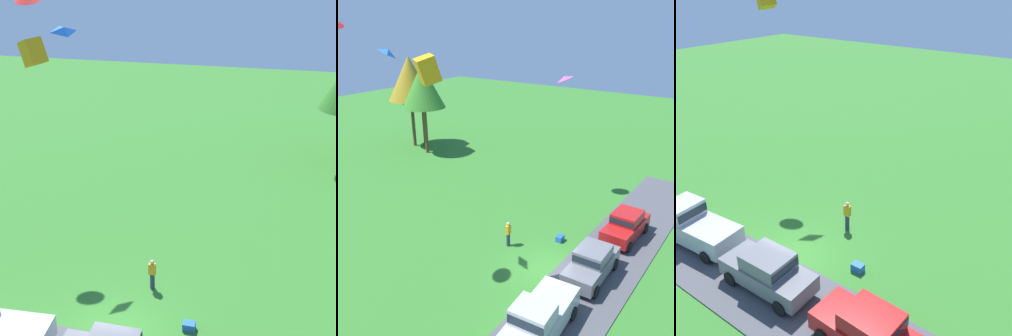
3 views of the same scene
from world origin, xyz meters
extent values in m
plane|color=#337528|center=(0.00, 0.00, 0.00)|extent=(120.00, 120.00, 0.00)
cube|color=#4C4C51|center=(0.00, -2.48, 0.03)|extent=(36.00, 4.40, 0.06)
cube|color=#B7B7BC|center=(-4.65, -2.18, 0.90)|extent=(5.13, 2.29, 1.00)
cube|color=#B7B7BC|center=(-5.44, -2.25, 1.80)|extent=(1.63, 1.87, 0.80)
cube|color=#19232D|center=(-5.44, -2.25, 1.80)|extent=(1.66, 1.84, 0.44)
cylinder|color=black|center=(-6.41, -1.42, 0.40)|extent=(0.70, 0.29, 0.68)
cylinder|color=black|center=(-2.88, -2.95, 0.40)|extent=(0.70, 0.29, 0.68)
cylinder|color=black|center=(-3.02, -1.15, 0.40)|extent=(0.70, 0.29, 0.68)
cube|color=slate|center=(0.74, -2.30, 0.80)|extent=(4.44, 1.90, 0.80)
cube|color=slate|center=(0.84, -2.30, 1.55)|extent=(2.04, 1.69, 0.70)
cube|color=#19232D|center=(0.84, -2.30, 1.55)|extent=(2.08, 1.66, 0.38)
cylinder|color=black|center=(-0.74, -3.19, 0.40)|extent=(0.69, 0.26, 0.68)
cylinder|color=black|center=(-0.78, -1.48, 0.40)|extent=(0.69, 0.26, 0.68)
cylinder|color=black|center=(2.25, -3.12, 0.40)|extent=(0.69, 0.26, 0.68)
cylinder|color=black|center=(2.21, -1.41, 0.40)|extent=(0.69, 0.26, 0.68)
cube|color=red|center=(6.08, -2.37, 0.80)|extent=(4.47, 1.98, 0.80)
cube|color=red|center=(6.18, -2.37, 1.55)|extent=(2.07, 1.72, 0.70)
cube|color=#19232D|center=(6.18, -2.37, 1.55)|extent=(2.10, 1.69, 0.38)
cylinder|color=black|center=(4.55, -3.16, 0.40)|extent=(0.69, 0.27, 0.68)
cylinder|color=black|center=(4.62, -1.45, 0.40)|extent=(0.69, 0.27, 0.68)
cylinder|color=#2D334C|center=(0.83, 3.44, 0.44)|extent=(0.24, 0.24, 0.88)
cube|color=orange|center=(0.83, 3.44, 1.18)|extent=(0.36, 0.22, 0.60)
sphere|color=beige|center=(0.83, 3.44, 1.60)|extent=(0.22, 0.22, 0.22)
cube|color=blue|center=(3.26, 0.98, 0.20)|extent=(0.56, 0.40, 0.40)
camera|label=1|loc=(6.35, -15.27, 15.32)|focal=50.00mm
camera|label=2|loc=(-17.21, -9.15, 13.72)|focal=42.00mm
camera|label=3|loc=(11.41, -11.04, 12.51)|focal=42.00mm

